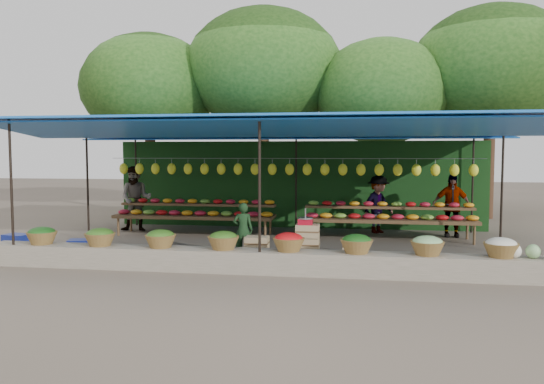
% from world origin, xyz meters
% --- Properties ---
extents(ground, '(60.00, 60.00, 0.00)m').
position_xyz_m(ground, '(0.00, 0.00, 0.00)').
color(ground, brown).
rests_on(ground, ground).
extents(stone_curb, '(10.60, 0.55, 0.40)m').
position_xyz_m(stone_curb, '(0.00, -2.75, 0.20)').
color(stone_curb, '#706B59').
rests_on(stone_curb, ground).
extents(stall_canopy, '(10.80, 6.60, 2.82)m').
position_xyz_m(stall_canopy, '(0.00, 0.08, 2.67)').
color(stall_canopy, black).
rests_on(stall_canopy, ground).
extents(produce_baskets, '(8.98, 0.58, 0.34)m').
position_xyz_m(produce_baskets, '(-0.10, -2.75, 0.56)').
color(produce_baskets, brown).
rests_on(produce_baskets, stone_curb).
extents(netting_backdrop, '(10.60, 0.06, 2.50)m').
position_xyz_m(netting_backdrop, '(0.00, 3.15, 1.25)').
color(netting_backdrop, '#194819').
rests_on(netting_backdrop, ground).
extents(tree_row, '(16.51, 5.50, 7.12)m').
position_xyz_m(tree_row, '(0.50, 6.09, 4.70)').
color(tree_row, '#332312').
rests_on(tree_row, ground).
extents(fruit_table_left, '(4.21, 0.95, 0.93)m').
position_xyz_m(fruit_table_left, '(-2.49, 1.35, 0.61)').
color(fruit_table_left, '#4F351F').
rests_on(fruit_table_left, ground).
extents(fruit_table_right, '(4.21, 0.95, 0.93)m').
position_xyz_m(fruit_table_right, '(2.51, 1.35, 0.61)').
color(fruit_table_right, '#4F351F').
rests_on(fruit_table_right, ground).
extents(crate_counter, '(2.35, 0.34, 0.77)m').
position_xyz_m(crate_counter, '(0.73, -1.88, 0.31)').
color(crate_counter, tan).
rests_on(crate_counter, ground).
extents(weighing_scale, '(0.30, 0.30, 0.31)m').
position_xyz_m(weighing_scale, '(0.72, -1.88, 0.84)').
color(weighing_scale, red).
rests_on(weighing_scale, crate_counter).
extents(vendor_seated, '(0.45, 0.33, 1.13)m').
position_xyz_m(vendor_seated, '(-0.62, -1.42, 0.57)').
color(vendor_seated, '#19371A').
rests_on(vendor_seated, ground).
extents(customer_left, '(0.97, 0.81, 1.80)m').
position_xyz_m(customer_left, '(-4.32, 1.75, 0.90)').
color(customer_left, slate).
rests_on(customer_left, ground).
extents(customer_mid, '(1.13, 1.10, 1.55)m').
position_xyz_m(customer_mid, '(2.28, 2.44, 0.78)').
color(customer_mid, slate).
rests_on(customer_mid, ground).
extents(customer_right, '(0.97, 0.44, 1.62)m').
position_xyz_m(customer_right, '(4.12, 2.06, 0.81)').
color(customer_right, slate).
rests_on(customer_right, ground).
extents(blue_crate_front, '(0.61, 0.51, 0.31)m').
position_xyz_m(blue_crate_front, '(-4.11, -1.62, 0.16)').
color(blue_crate_front, navy).
rests_on(blue_crate_front, ground).
extents(blue_crate_back, '(0.62, 0.51, 0.33)m').
position_xyz_m(blue_crate_back, '(-5.86, -1.26, 0.17)').
color(blue_crate_back, navy).
rests_on(blue_crate_back, ground).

